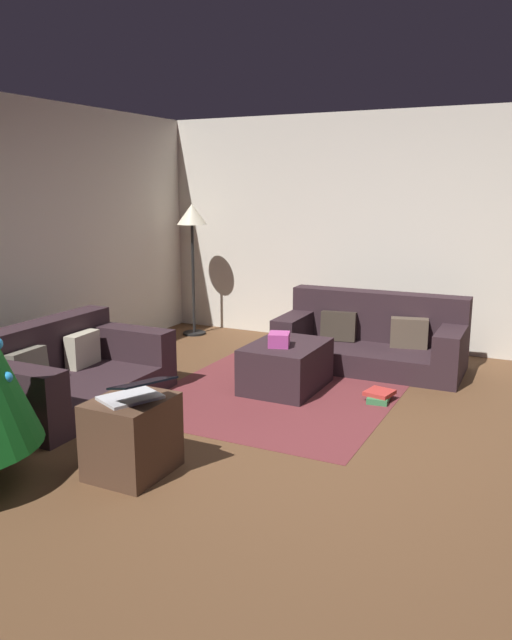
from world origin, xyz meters
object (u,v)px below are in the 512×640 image
object	(u,v)px
ottoman	(286,366)
side_table	(132,436)
laptop	(135,392)
couch_right	(372,339)
tv_remote	(279,342)
corner_lamp	(192,224)
book_stack	(379,396)
couch_left	(64,373)
gift_box	(279,340)

from	to	relation	value
ottoman	side_table	bearing A→B (deg)	174.47
ottoman	laptop	xyz separation A→B (m)	(-2.02, 0.14, 0.35)
couch_right	tv_remote	size ratio (longest dim) A/B	11.50
couch_right	corner_lamp	distance (m)	2.61
book_stack	couch_left	bearing A→B (deg)	117.39
couch_left	side_table	distance (m)	1.55
ottoman	tv_remote	size ratio (longest dim) A/B	5.15
gift_box	laptop	xyz separation A→B (m)	(-1.91, 0.11, 0.08)
laptop	book_stack	distance (m)	2.35
gift_box	side_table	bearing A→B (deg)	174.88
tv_remote	couch_right	bearing A→B (deg)	-40.01
ottoman	corner_lamp	bearing A→B (deg)	52.67
ottoman	book_stack	size ratio (longest dim) A/B	2.76
gift_box	book_stack	distance (m)	0.99
couch_right	corner_lamp	xyz separation A→B (m)	(0.36, 2.35, 1.07)
book_stack	corner_lamp	distance (m)	3.31
side_table	laptop	size ratio (longest dim) A/B	0.99
couch_left	couch_right	size ratio (longest dim) A/B	0.89
gift_box	corner_lamp	bearing A→B (deg)	50.35
corner_lamp	couch_left	bearing A→B (deg)	-172.44
book_stack	gift_box	bearing A→B (deg)	99.67
corner_lamp	tv_remote	bearing A→B (deg)	-128.42
gift_box	side_table	distance (m)	1.91
couch_left	laptop	distance (m)	1.64
side_table	corner_lamp	world-z (taller)	corner_lamp
couch_left	corner_lamp	distance (m)	2.84
couch_right	book_stack	size ratio (longest dim) A/B	6.17
ottoman	corner_lamp	distance (m)	2.61
corner_lamp	ottoman	bearing A→B (deg)	-127.33
ottoman	laptop	bearing A→B (deg)	176.11
tv_remote	corner_lamp	bearing A→B (deg)	39.45
book_stack	corner_lamp	size ratio (longest dim) A/B	0.19
gift_box	book_stack	xyz separation A→B (m)	(0.15, -0.88, -0.43)
couch_right	corner_lamp	world-z (taller)	corner_lamp
couch_left	laptop	size ratio (longest dim) A/B	3.12
side_table	gift_box	bearing A→B (deg)	-5.12
gift_box	tv_remote	distance (m)	0.13
gift_box	tv_remote	world-z (taller)	gift_box
side_table	ottoman	bearing A→B (deg)	-5.53
couch_right	tv_remote	bearing A→B (deg)	60.65
laptop	tv_remote	bearing A→B (deg)	-1.84
couch_left	gift_box	world-z (taller)	couch_left
couch_right	laptop	world-z (taller)	couch_right
couch_left	book_stack	bearing A→B (deg)	116.58
side_table	book_stack	size ratio (longest dim) A/B	1.74
gift_box	corner_lamp	distance (m)	2.54
ottoman	laptop	world-z (taller)	laptop
ottoman	gift_box	bearing A→B (deg)	167.24
ottoman	book_stack	bearing A→B (deg)	-86.93
couch_right	book_stack	bearing A→B (deg)	108.20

